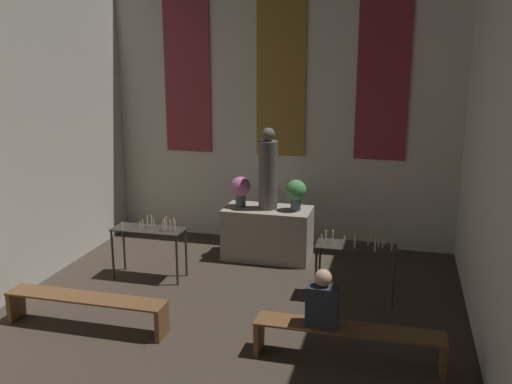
{
  "coord_description": "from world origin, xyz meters",
  "views": [
    {
      "loc": [
        2.12,
        -0.01,
        3.48
      ],
      "look_at": [
        0.0,
        8.21,
        1.36
      ],
      "focal_mm": 40.0,
      "sensor_mm": 36.0,
      "label": 1
    }
  ],
  "objects_px": {
    "pew_back_left": "(86,304)",
    "person_seated": "(322,301)",
    "flower_vase_right": "(296,192)",
    "altar": "(268,233)",
    "flower_vase_left": "(241,189)",
    "statue": "(268,172)",
    "candle_rack_left": "(149,236)",
    "candle_rack_right": "(356,253)",
    "pew_back_right": "(348,336)"
  },
  "relations": [
    {
      "from": "candle_rack_left",
      "to": "candle_rack_right",
      "type": "distance_m",
      "value": 3.17
    },
    {
      "from": "statue",
      "to": "candle_rack_left",
      "type": "xyz_separation_m",
      "value": [
        -1.58,
        -1.3,
        -0.83
      ]
    },
    {
      "from": "pew_back_right",
      "to": "person_seated",
      "type": "relative_size",
      "value": 3.2
    },
    {
      "from": "flower_vase_right",
      "to": "candle_rack_right",
      "type": "bearing_deg",
      "value": -49.44
    },
    {
      "from": "pew_back_left",
      "to": "pew_back_right",
      "type": "height_order",
      "value": "same"
    },
    {
      "from": "flower_vase_left",
      "to": "candle_rack_left",
      "type": "bearing_deg",
      "value": -130.26
    },
    {
      "from": "flower_vase_right",
      "to": "person_seated",
      "type": "xyz_separation_m",
      "value": [
        0.88,
        -3.06,
        -0.48
      ]
    },
    {
      "from": "altar",
      "to": "pew_back_right",
      "type": "xyz_separation_m",
      "value": [
        1.66,
        -3.06,
        -0.12
      ]
    },
    {
      "from": "altar",
      "to": "candle_rack_left",
      "type": "distance_m",
      "value": 2.06
    },
    {
      "from": "candle_rack_right",
      "to": "altar",
      "type": "bearing_deg",
      "value": 140.73
    },
    {
      "from": "altar",
      "to": "person_seated",
      "type": "bearing_deg",
      "value": -66.02
    },
    {
      "from": "altar",
      "to": "person_seated",
      "type": "height_order",
      "value": "person_seated"
    },
    {
      "from": "flower_vase_right",
      "to": "person_seated",
      "type": "relative_size",
      "value": 0.77
    },
    {
      "from": "statue",
      "to": "flower_vase_left",
      "type": "relative_size",
      "value": 2.63
    },
    {
      "from": "statue",
      "to": "flower_vase_right",
      "type": "height_order",
      "value": "statue"
    },
    {
      "from": "person_seated",
      "to": "altar",
      "type": "bearing_deg",
      "value": 113.98
    },
    {
      "from": "flower_vase_right",
      "to": "person_seated",
      "type": "distance_m",
      "value": 3.22
    },
    {
      "from": "altar",
      "to": "pew_back_right",
      "type": "relative_size",
      "value": 0.68
    },
    {
      "from": "altar",
      "to": "flower_vase_left",
      "type": "relative_size",
      "value": 2.83
    },
    {
      "from": "statue",
      "to": "candle_rack_right",
      "type": "height_order",
      "value": "statue"
    },
    {
      "from": "candle_rack_left",
      "to": "candle_rack_right",
      "type": "xyz_separation_m",
      "value": [
        3.17,
        0.0,
        -0.0
      ]
    },
    {
      "from": "flower_vase_right",
      "to": "candle_rack_left",
      "type": "height_order",
      "value": "flower_vase_right"
    },
    {
      "from": "statue",
      "to": "flower_vase_right",
      "type": "distance_m",
      "value": 0.57
    },
    {
      "from": "candle_rack_right",
      "to": "pew_back_right",
      "type": "xyz_separation_m",
      "value": [
        0.07,
        -1.76,
        -0.36
      ]
    },
    {
      "from": "flower_vase_left",
      "to": "person_seated",
      "type": "relative_size",
      "value": 0.77
    },
    {
      "from": "altar",
      "to": "statue",
      "type": "bearing_deg",
      "value": 0.0
    },
    {
      "from": "altar",
      "to": "flower_vase_left",
      "type": "distance_m",
      "value": 0.89
    },
    {
      "from": "pew_back_left",
      "to": "person_seated",
      "type": "xyz_separation_m",
      "value": [
        3.03,
        0.0,
        0.4
      ]
    },
    {
      "from": "statue",
      "to": "candle_rack_left",
      "type": "bearing_deg",
      "value": -140.53
    },
    {
      "from": "statue",
      "to": "pew_back_right",
      "type": "distance_m",
      "value": 3.68
    },
    {
      "from": "altar",
      "to": "candle_rack_right",
      "type": "relative_size",
      "value": 1.31
    },
    {
      "from": "pew_back_left",
      "to": "person_seated",
      "type": "distance_m",
      "value": 3.05
    },
    {
      "from": "statue",
      "to": "flower_vase_left",
      "type": "height_order",
      "value": "statue"
    },
    {
      "from": "person_seated",
      "to": "candle_rack_left",
      "type": "bearing_deg",
      "value": 149.11
    },
    {
      "from": "flower_vase_left",
      "to": "person_seated",
      "type": "bearing_deg",
      "value": -59.0
    },
    {
      "from": "flower_vase_right",
      "to": "pew_back_left",
      "type": "xyz_separation_m",
      "value": [
        -2.14,
        -3.06,
        -0.87
      ]
    },
    {
      "from": "candle_rack_left",
      "to": "pew_back_left",
      "type": "bearing_deg",
      "value": -92.75
    },
    {
      "from": "flower_vase_left",
      "to": "pew_back_right",
      "type": "height_order",
      "value": "flower_vase_left"
    },
    {
      "from": "altar",
      "to": "candle_rack_right",
      "type": "distance_m",
      "value": 2.07
    },
    {
      "from": "candle_rack_right",
      "to": "candle_rack_left",
      "type": "bearing_deg",
      "value": -180.0
    },
    {
      "from": "candle_rack_right",
      "to": "statue",
      "type": "bearing_deg",
      "value": 140.73
    },
    {
      "from": "altar",
      "to": "flower_vase_left",
      "type": "height_order",
      "value": "flower_vase_left"
    },
    {
      "from": "person_seated",
      "to": "flower_vase_right",
      "type": "bearing_deg",
      "value": 106.1
    },
    {
      "from": "flower_vase_left",
      "to": "candle_rack_right",
      "type": "xyz_separation_m",
      "value": [
        2.07,
        -1.3,
        -0.51
      ]
    },
    {
      "from": "statue",
      "to": "candle_rack_right",
      "type": "xyz_separation_m",
      "value": [
        1.59,
        -1.3,
        -0.83
      ]
    },
    {
      "from": "flower_vase_right",
      "to": "candle_rack_left",
      "type": "xyz_separation_m",
      "value": [
        -2.06,
        -1.3,
        -0.51
      ]
    },
    {
      "from": "candle_rack_right",
      "to": "pew_back_right",
      "type": "bearing_deg",
      "value": -87.63
    },
    {
      "from": "flower_vase_right",
      "to": "pew_back_left",
      "type": "distance_m",
      "value": 3.84
    },
    {
      "from": "flower_vase_left",
      "to": "candle_rack_left",
      "type": "relative_size",
      "value": 0.46
    },
    {
      "from": "statue",
      "to": "candle_rack_right",
      "type": "distance_m",
      "value": 2.22
    }
  ]
}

